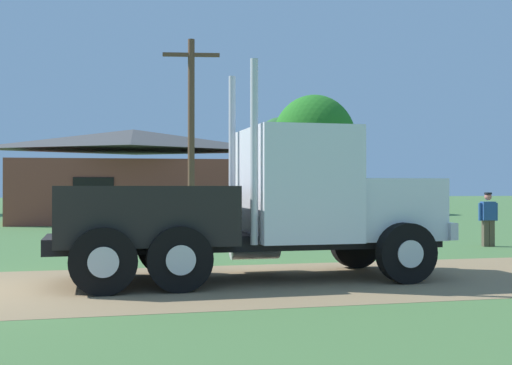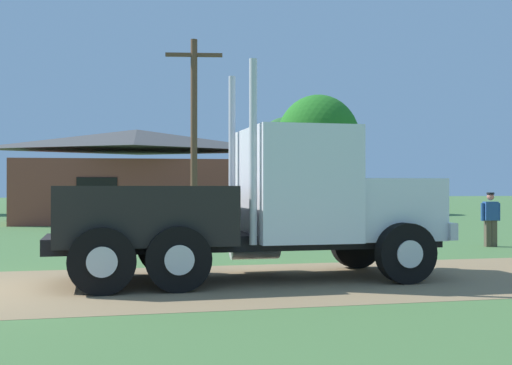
% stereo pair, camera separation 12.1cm
% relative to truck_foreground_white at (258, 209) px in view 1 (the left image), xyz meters
% --- Properties ---
extents(truck_foreground_white, '(7.52, 2.81, 4.03)m').
position_rel_truck_foreground_white_xyz_m(truck_foreground_white, '(0.00, 0.00, 0.00)').
color(truck_foreground_white, black).
rests_on(truck_foreground_white, ground_plane).
extents(visitor_far_side, '(0.58, 0.31, 1.60)m').
position_rel_truck_foreground_white_xyz_m(visitor_far_side, '(8.23, 5.10, -0.50)').
color(visitor_far_side, '#264C8C').
rests_on(visitor_far_side, ground_plane).
extents(shed_building, '(12.17, 7.33, 4.64)m').
position_rel_truck_foreground_white_xyz_m(shed_building, '(-1.35, 21.18, 0.89)').
color(shed_building, brown).
rests_on(shed_building, ground_plane).
extents(utility_pole_far, '(2.19, 0.49, 7.48)m').
position_rel_truck_foreground_white_xyz_m(utility_pole_far, '(0.47, 13.05, 2.64)').
color(utility_pole_far, brown).
rests_on(utility_pole_far, ground_plane).
extents(tree_right, '(5.53, 5.53, 7.84)m').
position_rel_truck_foreground_white_xyz_m(tree_right, '(10.79, 29.04, 3.44)').
color(tree_right, '#513823').
rests_on(tree_right, ground_plane).
extents(tree_far_right, '(4.09, 4.09, 7.51)m').
position_rel_truck_foreground_white_xyz_m(tree_far_right, '(11.49, 40.05, 3.88)').
color(tree_far_right, '#513823').
rests_on(tree_far_right, ground_plane).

